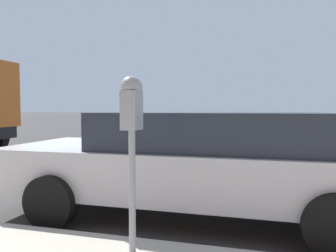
# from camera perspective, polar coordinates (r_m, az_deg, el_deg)

# --- Properties ---
(ground_plane) EXTENTS (220.00, 220.00, 0.00)m
(ground_plane) POSITION_cam_1_polar(r_m,az_deg,el_deg) (5.74, -5.43, -11.26)
(ground_plane) COLOR #3D3A3A
(parking_meter) EXTENTS (0.21, 0.19, 1.57)m
(parking_meter) POSITION_cam_1_polar(r_m,az_deg,el_deg) (2.87, -6.32, 1.31)
(parking_meter) COLOR gray
(parking_meter) RESTS_ON sidewalk
(car_silver) EXTENTS (2.03, 4.93, 1.37)m
(car_silver) POSITION_cam_1_polar(r_m,az_deg,el_deg) (4.32, 5.15, -5.98)
(car_silver) COLOR #B7BABF
(car_silver) RESTS_ON ground_plane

